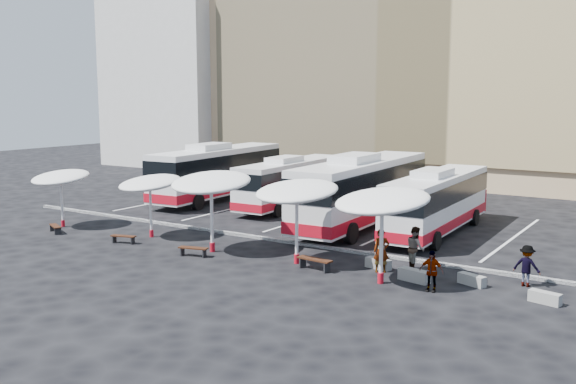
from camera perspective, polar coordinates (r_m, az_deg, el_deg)
The scene contains 26 objects.
ground at distance 33.96m, azimuth -4.18°, elevation -4.17°, with size 120.00×120.00×0.00m, color black.
sandstone_building at distance 61.81m, azimuth 14.28°, elevation 13.11°, with size 42.00×18.25×29.60m.
apartment_block at distance 72.56m, azimuth -8.65°, elevation 9.70°, with size 14.00×14.00×18.00m, color beige.
curb_divider at distance 34.33m, azimuth -3.68°, elevation -3.90°, with size 34.00×0.25×0.15m, color black.
bay_lines at distance 40.48m, azimuth 2.66°, elevation -2.07°, with size 24.15×12.00×0.01m.
bus_0 at distance 46.62m, azimuth -6.20°, elevation 1.91°, with size 3.63×13.14×4.12m.
bus_1 at distance 43.13m, azimuth 0.31°, elevation 1.00°, with size 2.90×11.11×3.50m.
bus_2 at distance 37.04m, azimuth 6.64°, elevation 0.29°, with size 3.49×13.50×4.26m.
bus_3 at distance 35.77m, azimuth 13.16°, elevation -0.70°, with size 2.93×11.49×3.63m.
sunshade_0 at distance 38.76m, azimuth -19.56°, elevation 1.22°, with size 3.46×3.50×3.36m.
sunshade_1 at distance 34.56m, azimuth -12.18°, elevation 0.78°, with size 3.79×3.83×3.42m.
sunshade_2 at distance 30.73m, azimuth -6.84°, elevation 0.84°, with size 4.31×4.35×3.98m.
sunshade_3 at distance 28.34m, azimuth 0.79°, elevation 0.04°, with size 4.09×4.13×3.86m.
sunshade_4 at distance 25.57m, azimuth 8.38°, elevation -0.82°, with size 4.86×4.89×3.94m.
wood_bench_0 at distance 37.49m, azimuth -19.98°, elevation -2.96°, with size 1.39×0.90×0.42m.
wood_bench_1 at distance 33.86m, azimuth -14.42°, elevation -3.92°, with size 1.37×0.72×0.41m.
wood_bench_2 at distance 30.50m, azimuth -8.42°, elevation -5.07°, with size 1.47×0.74×0.44m.
wood_bench_3 at distance 27.90m, azimuth 2.38°, elevation -6.16°, with size 1.69×0.62×0.51m.
conc_bench_0 at distance 28.40m, azimuth 8.03°, elevation -6.32°, with size 1.19×0.40×0.44m, color gray.
conc_bench_1 at distance 26.73m, azimuth 11.15°, elevation -7.29°, with size 1.32×0.44×0.50m, color gray.
conc_bench_2 at distance 26.78m, azimuth 16.03°, elevation -7.52°, with size 1.15×0.38×0.43m, color gray.
conc_bench_3 at distance 25.38m, azimuth 21.87°, elevation -8.71°, with size 1.14×0.38×0.43m, color gray.
passenger_0 at distance 27.67m, azimuth 8.30°, elevation -5.21°, with size 0.68×0.45×1.86m, color black.
passenger_1 at distance 28.40m, azimuth 11.29°, elevation -4.90°, with size 0.92×0.72×1.89m, color black.
passenger_2 at distance 25.41m, azimuth 12.62°, elevation -6.88°, with size 0.94×0.39×1.61m, color black.
passenger_3 at distance 27.14m, azimuth 20.46°, elevation -6.17°, with size 1.07×0.62×1.66m, color black.
Camera 1 is at (20.02, -26.38, 7.50)m, focal length 40.00 mm.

